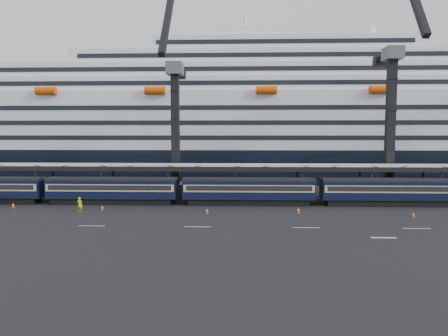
{
  "coord_description": "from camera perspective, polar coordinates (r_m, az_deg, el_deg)",
  "views": [
    {
      "loc": [
        -9.56,
        -47.52,
        10.41
      ],
      "look_at": [
        -11.56,
        10.0,
        5.36
      ],
      "focal_mm": 32.0,
      "sensor_mm": 36.0,
      "label": 1
    }
  ],
  "objects": [
    {
      "name": "traffic_cone_d",
      "position": [
        53.11,
        10.59,
        -5.92
      ],
      "size": [
        0.42,
        0.42,
        0.84
      ],
      "color": "#D94906",
      "rests_on": "ground"
    },
    {
      "name": "ground",
      "position": [
        49.58,
        13.17,
        -7.24
      ],
      "size": [
        260.0,
        260.0,
        0.0
      ],
      "primitive_type": "plane",
      "color": "black",
      "rests_on": "ground"
    },
    {
      "name": "train",
      "position": [
        58.31,
        6.82,
        -3.12
      ],
      "size": [
        133.05,
        3.0,
        4.05
      ],
      "color": "black",
      "rests_on": "ground"
    },
    {
      "name": "cruise_ship",
      "position": [
        93.92,
        7.22,
        6.15
      ],
      "size": [
        214.09,
        28.84,
        34.0
      ],
      "color": "black",
      "rests_on": "ground"
    },
    {
      "name": "crane_dark_mid",
      "position": [
        69.65,
        22.82,
        7.05
      ],
      "size": [
        4.5,
        18.24,
        39.64
      ],
      "color": "#4F5257",
      "rests_on": "ground"
    },
    {
      "name": "lane_markings",
      "position": [
        47.02,
        24.34,
        -8.22
      ],
      "size": [
        111.0,
        4.27,
        0.02
      ],
      "color": "beige",
      "rests_on": "ground"
    },
    {
      "name": "traffic_cone_c",
      "position": [
        51.86,
        -2.45,
        -6.15
      ],
      "size": [
        0.38,
        0.38,
        0.77
      ],
      "color": "#D94906",
      "rests_on": "ground"
    },
    {
      "name": "traffic_cone_e",
      "position": [
        55.13,
        25.44,
        -6.01
      ],
      "size": [
        0.34,
        0.34,
        0.67
      ],
      "color": "#D94906",
      "rests_on": "ground"
    },
    {
      "name": "crane_dark_near",
      "position": [
        66.95,
        -7.02,
        6.27
      ],
      "size": [
        4.5,
        17.75,
        35.08
      ],
      "color": "#4F5257",
      "rests_on": "ground"
    },
    {
      "name": "traffic_cone_a",
      "position": [
        63.23,
        -27.91,
        -4.7
      ],
      "size": [
        0.39,
        0.39,
        0.78
      ],
      "color": "#D94906",
      "rests_on": "ground"
    },
    {
      "name": "worker",
      "position": [
        56.27,
        -19.92,
        -4.93
      ],
      "size": [
        0.79,
        0.58,
        1.99
      ],
      "primitive_type": "imported",
      "rotation": [
        0.0,
        0.0,
        2.99
      ],
      "color": "#C2DE0B",
      "rests_on": "ground"
    },
    {
      "name": "canopy",
      "position": [
        62.48,
        10.79,
        0.18
      ],
      "size": [
        130.0,
        6.25,
        5.53
      ],
      "color": "#A2A4AA",
      "rests_on": "ground"
    },
    {
      "name": "traffic_cone_b",
      "position": [
        56.74,
        -17.0,
        -5.42
      ],
      "size": [
        0.36,
        0.36,
        0.71
      ],
      "color": "#D94906",
      "rests_on": "ground"
    }
  ]
}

